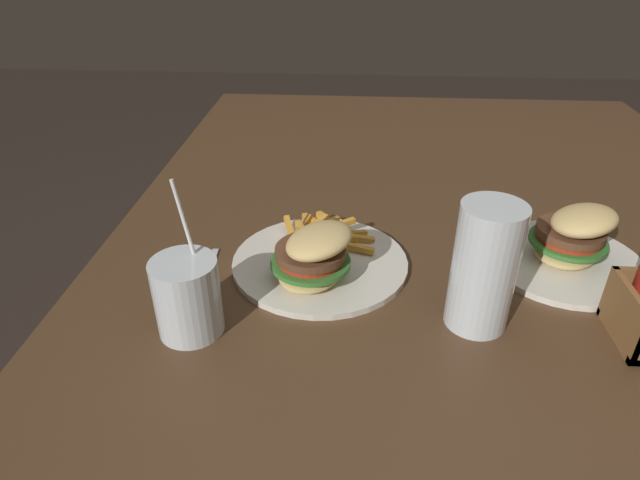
# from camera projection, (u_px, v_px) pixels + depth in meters

# --- Properties ---
(dining_table) EXTENTS (1.66, 1.18, 0.71)m
(dining_table) POSITION_uv_depth(u_px,v_px,m) (455.00, 285.00, 0.94)
(dining_table) COLOR #4C331E
(dining_table) RESTS_ON ground_plane
(meal_plate_near) EXTENTS (0.27, 0.27, 0.10)m
(meal_plate_near) POSITION_uv_depth(u_px,v_px,m) (317.00, 257.00, 0.79)
(meal_plate_near) COLOR silver
(meal_plate_near) RESTS_ON dining_table
(beer_glass) EXTENTS (0.08, 0.08, 0.17)m
(beer_glass) POSITION_uv_depth(u_px,v_px,m) (484.00, 269.00, 0.67)
(beer_glass) COLOR silver
(beer_glass) RESTS_ON dining_table
(juice_glass) EXTENTS (0.08, 0.08, 0.20)m
(juice_glass) POSITION_uv_depth(u_px,v_px,m) (188.00, 300.00, 0.67)
(juice_glass) COLOR silver
(juice_glass) RESTS_ON dining_table
(spoon) EXTENTS (0.18, 0.05, 0.02)m
(spoon) POSITION_uv_depth(u_px,v_px,m) (196.00, 300.00, 0.74)
(spoon) COLOR silver
(spoon) RESTS_ON dining_table
(meal_plate_far) EXTENTS (0.24, 0.24, 0.11)m
(meal_plate_far) POSITION_uv_depth(u_px,v_px,m) (569.00, 245.00, 0.81)
(meal_plate_far) COLOR silver
(meal_plate_far) RESTS_ON dining_table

